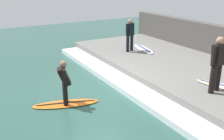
{
  "coord_description": "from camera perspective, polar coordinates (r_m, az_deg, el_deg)",
  "views": [
    {
      "loc": [
        -3.72,
        -7.29,
        3.7
      ],
      "look_at": [
        0.5,
        0.0,
        0.7
      ],
      "focal_mm": 42.0,
      "sensor_mm": 36.0,
      "label": 1
    }
  ],
  "objects": [
    {
      "name": "ground_plane",
      "position": [
        8.98,
        -2.75,
        -4.74
      ],
      "size": [
        28.0,
        28.0,
        0.0
      ],
      "primitive_type": "plane",
      "color": "#2D564C"
    },
    {
      "name": "concrete_ledge",
      "position": [
        10.89,
        14.21,
        0.28
      ],
      "size": [
        4.4,
        11.13,
        0.41
      ],
      "primitive_type": "cube",
      "color": "slate",
      "rests_on": "ground_plane"
    },
    {
      "name": "back_wall",
      "position": [
        12.5,
        22.64,
        4.93
      ],
      "size": [
        0.5,
        11.69,
        1.71
      ],
      "primitive_type": "cube",
      "color": "#544F49",
      "rests_on": "ground_plane"
    },
    {
      "name": "wave_foam_crest",
      "position": [
        9.39,
        2.52,
        -2.97
      ],
      "size": [
        0.82,
        10.57,
        0.2
      ],
      "primitive_type": "cube",
      "color": "silver",
      "rests_on": "ground_plane"
    },
    {
      "name": "surfboard_riding",
      "position": [
        8.22,
        -10.01,
        -7.22
      ],
      "size": [
        2.07,
        1.11,
        0.07
      ],
      "color": "orange",
      "rests_on": "ground_plane"
    },
    {
      "name": "surfer_riding",
      "position": [
        7.9,
        -10.34,
        -2.17
      ],
      "size": [
        0.48,
        0.57,
        1.35
      ],
      "color": "black",
      "rests_on": "surfboard_riding"
    },
    {
      "name": "surfer_waiting_near",
      "position": [
        8.24,
        21.98,
        1.71
      ],
      "size": [
        0.57,
        0.34,
        1.7
      ],
      "color": "black",
      "rests_on": "concrete_ledge"
    },
    {
      "name": "surfer_waiting_far",
      "position": [
        12.13,
        3.93,
        7.94
      ],
      "size": [
        0.5,
        0.3,
        1.5
      ],
      "color": "black",
      "rests_on": "concrete_ledge"
    },
    {
      "name": "surfboard_waiting_far",
      "position": [
        12.71,
        6.88,
        4.62
      ],
      "size": [
        0.92,
        1.95,
        0.07
      ],
      "color": "white",
      "rests_on": "concrete_ledge"
    }
  ]
}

